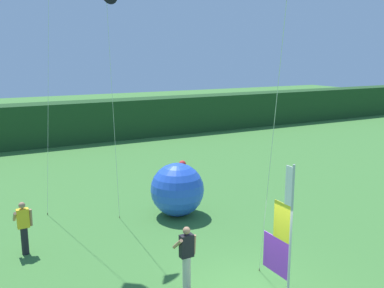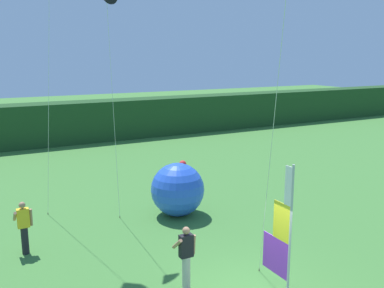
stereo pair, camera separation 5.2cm
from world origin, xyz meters
TOP-DOWN VIEW (x-y plane):
  - distant_treeline at (0.00, 22.72)m, footprint 80.00×2.40m
  - banner_flag at (0.55, -0.24)m, footprint 0.06×1.03m
  - person_near_banner at (-4.76, 5.62)m, footprint 0.55×0.48m
  - person_mid_field at (-1.29, 1.35)m, footprint 0.55×0.48m
  - inflatable_balloon at (0.94, 6.31)m, footprint 2.07×2.07m

SIDE VIEW (x-z plane):
  - person_near_banner at x=-4.76m, z-range 0.06..1.76m
  - person_mid_field at x=-1.29m, z-range 0.06..1.83m
  - inflatable_balloon at x=0.94m, z-range 0.00..2.07m
  - distant_treeline at x=0.00m, z-range 0.00..2.88m
  - banner_flag at x=0.55m, z-range -0.08..3.56m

